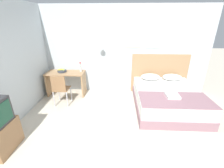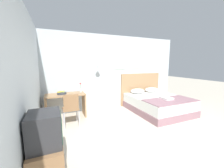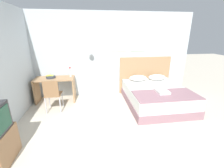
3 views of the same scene
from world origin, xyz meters
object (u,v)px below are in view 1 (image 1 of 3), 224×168
Objects in this scene: headboard at (159,74)px; desk_chair at (60,88)px; pillow_left at (150,77)px; flower_vase at (81,68)px; pillow_right at (172,77)px; bed at (167,99)px; tv_stand at (0,137)px; fruit_bowl at (62,71)px; desk at (66,79)px; folded_towel_near_foot at (172,95)px; throw_blanket at (175,100)px.

headboard is 1.99× the size of desk_chair.
desk_chair reaches higher than pillow_left.
flower_vase is at bearing 179.88° from pillow_left.
bed is at bearing -114.26° from pillow_right.
pillow_right reaches higher than tv_stand.
headboard is 0.43m from pillow_left.
flower_vase is at bearing 4.91° from fruit_bowl.
fruit_bowl is (-2.72, -0.04, 0.16)m from pillow_left.
headboard reaches higher than tv_stand.
desk is 3.66× the size of flower_vase.
folded_towel_near_foot is at bearing -107.43° from pillow_right.
desk_chair is at bearing -117.89° from flower_vase.
flower_vase reaches higher than folded_towel_near_foot.
tv_stand is (-0.92, -2.38, -0.59)m from flower_vase.
pillow_left is at bearing 1.35° from desk.
folded_towel_near_foot is 0.55× the size of tv_stand.
flower_vase reaches higher than pillow_left.
throw_blanket reaches higher than bed.
pillow_left reaches higher than folded_towel_near_foot.
desk_chair is (-2.54, -0.75, -0.09)m from pillow_left.
folded_towel_near_foot is at bearing -20.70° from desk.
pillow_right is 1.69× the size of folded_towel_near_foot.
bed is at bearing -90.00° from headboard.
pillow_left is at bearing 180.00° from pillow_right.
desk_chair is at bearing -76.00° from fruit_bowl.
folded_towel_near_foot is (-0.36, -1.16, -0.03)m from pillow_right.
pillow_left is 0.94× the size of tv_stand.
throw_blanket is 5.80× the size of fruit_bowl.
tv_stand is at bearing -98.46° from fruit_bowl.
pillow_right is 3.28m from desk_chair.
throw_blanket is 3.30m from fruit_bowl.
folded_towel_near_foot reaches higher than tv_stand.
headboard is 6.41× the size of fruit_bowl.
desk_chair is 3.22× the size of fruit_bowl.
pillow_left is 2.62m from desk.
pillow_right is at bearing 13.17° from desk_chair.
desk_chair is at bearing 169.17° from throw_blanket.
headboard is at bearing 90.00° from bed.
desk_chair is at bearing -179.59° from bed.
flower_vase is 2.62m from tv_stand.
flower_vase reaches higher than desk_chair.
folded_towel_near_foot is (0.29, -1.16, -0.03)m from pillow_left.
throw_blanket is at bearing -90.00° from bed.
headboard reaches higher than bed.
folded_towel_near_foot is at bearing -20.33° from fruit_bowl.
folded_towel_near_foot is 1.24× the size of fruit_bowl.
tv_stand is at bearing -141.89° from headboard.
bed is 5.76× the size of folded_towel_near_foot.
pillow_left is 0.66m from pillow_right.
bed is 2.21× the size of desk_chair.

